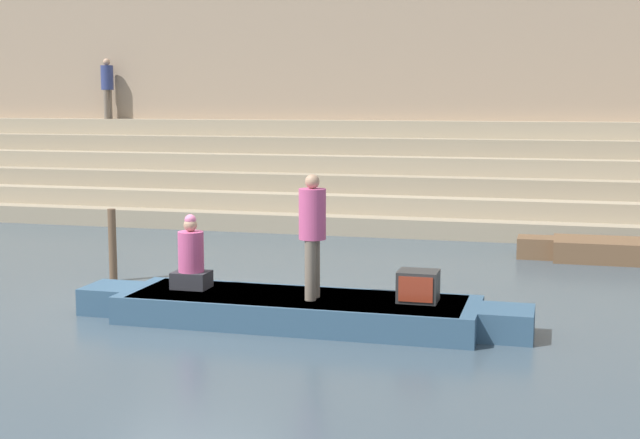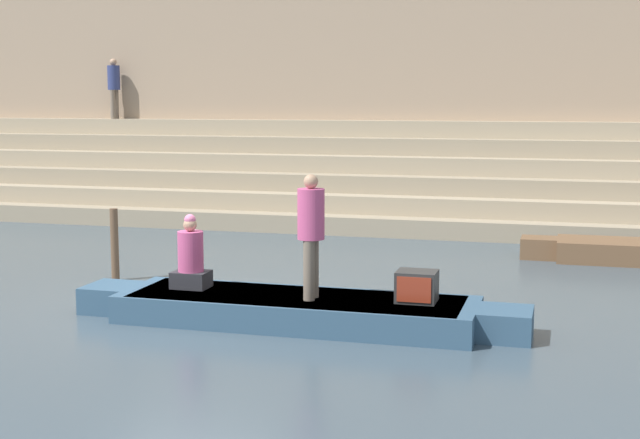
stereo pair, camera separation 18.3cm
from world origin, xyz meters
TOP-DOWN VIEW (x-y plane):
  - ground_plane at (0.00, 0.00)m, footprint 120.00×120.00m
  - ghat_steps at (0.00, 9.52)m, footprint 36.00×3.46m
  - back_wall at (0.00, 11.36)m, footprint 34.20×1.28m
  - rowboat_main at (1.80, -0.43)m, footprint 6.30×1.56m
  - person_standing at (2.03, -0.51)m, footprint 0.36×0.36m
  - person_rowing at (0.19, -0.30)m, footprint 0.51×0.40m
  - tv_set at (3.43, -0.31)m, footprint 0.53×0.46m
  - mooring_post at (-2.01, 1.52)m, footprint 0.13×0.13m
  - person_on_steps at (-6.82, 10.48)m, footprint 0.34×0.34m

SIDE VIEW (x-z plane):
  - ground_plane at x=0.00m, z-range 0.00..0.00m
  - rowboat_main at x=1.80m, z-range 0.01..0.40m
  - tv_set at x=3.43m, z-range 0.38..0.79m
  - mooring_post at x=-2.01m, z-range 0.00..1.23m
  - person_rowing at x=0.19m, z-range 0.27..1.32m
  - ghat_steps at x=0.00m, z-range -0.35..2.15m
  - person_standing at x=2.03m, z-range 0.50..2.19m
  - person_on_steps at x=-6.82m, z-range 2.63..4.27m
  - back_wall at x=0.00m, z-range -0.03..6.93m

